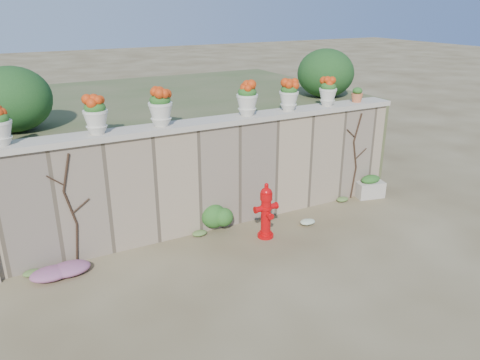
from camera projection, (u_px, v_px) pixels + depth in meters
ground at (264, 266)px, 7.72m from camera, size 80.00×80.00×0.00m
stone_wall at (216, 176)px, 8.84m from camera, size 8.00×0.40×2.00m
wall_cap at (215, 122)px, 8.47m from camera, size 8.10×0.52×0.10m
raised_fill at (160, 136)px, 11.48m from camera, size 9.00×6.00×2.00m
back_shrub_left at (12, 99)px, 7.87m from camera, size 1.30×1.30×1.10m
back_shrub_right at (326, 73)px, 10.78m from camera, size 1.30×1.30×1.10m
vine_left at (71, 208)px, 7.49m from camera, size 0.60×0.04×1.91m
vine_right at (355, 155)px, 10.09m from camera, size 0.60×0.04×1.91m
fire_hydrant at (266, 211)px, 8.50m from camera, size 0.45×0.32×1.06m
planter_box at (370, 187)px, 10.40m from camera, size 0.67×0.48×0.51m
green_shrub at (220, 214)px, 8.86m from camera, size 0.67×0.61×0.64m
magenta_clump at (62, 270)px, 7.40m from camera, size 0.86×0.57×0.23m
white_flowers at (308, 222)px, 9.10m from camera, size 0.46×0.36×0.16m
urn_pot_1 at (96, 115)px, 7.42m from camera, size 0.39×0.39×0.62m
urn_pot_2 at (160, 107)px, 7.89m from camera, size 0.41×0.41×0.64m
urn_pot_3 at (247, 99)px, 8.64m from camera, size 0.40×0.40×0.63m
urn_pot_4 at (289, 95)px, 9.05m from camera, size 0.38×0.38×0.59m
urn_pot_5 at (328, 92)px, 9.47m from camera, size 0.36×0.36×0.56m
terracotta_pot at (357, 95)px, 9.87m from camera, size 0.25×0.25×0.30m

